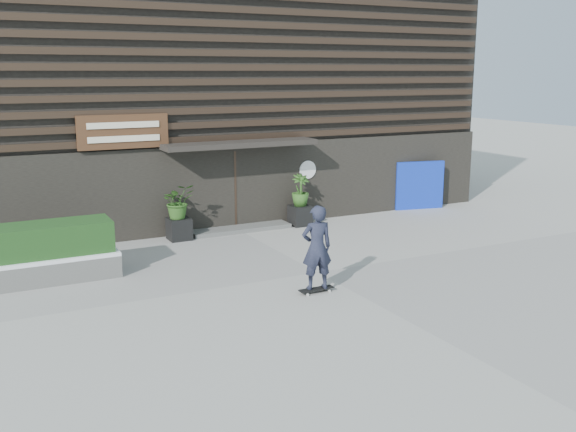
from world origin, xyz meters
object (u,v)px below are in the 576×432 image
planter_pot_left (179,229)px  planter_pot_right (300,215)px  raised_bed (37,270)px  blue_tarp (420,185)px  skateboarder (317,248)px

planter_pot_left → planter_pot_right: 3.80m
planter_pot_right → raised_bed: planter_pot_right is taller
planter_pot_left → raised_bed: size_ratio=0.17×
planter_pot_right → blue_tarp: size_ratio=0.35×
planter_pot_left → planter_pot_right: (3.80, 0.00, 0.00)m
raised_bed → skateboarder: 6.27m
skateboarder → blue_tarp: bearing=38.9°
planter_pot_left → blue_tarp: (8.52, 0.30, 0.51)m
planter_pot_left → skateboarder: (1.17, -5.62, 0.68)m
planter_pot_left → blue_tarp: bearing=2.0°
planter_pot_right → blue_tarp: (4.72, 0.30, 0.51)m
planter_pot_left → skateboarder: 5.79m
planter_pot_left → blue_tarp: blue_tarp is taller
planter_pot_left → raised_bed: planter_pot_left is taller
skateboarder → planter_pot_left: bearing=101.8°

